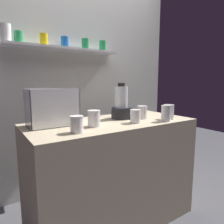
{
  "coord_description": "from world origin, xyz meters",
  "views": [
    {
      "loc": [
        -0.92,
        -1.4,
        1.23
      ],
      "look_at": [
        0.0,
        0.0,
        0.98
      ],
      "focal_mm": 32.74,
      "sensor_mm": 36.0,
      "label": 1
    }
  ],
  "objects_px": {
    "juice_cup_pomegranate_far_left": "(77,125)",
    "juice_cup_orange_right": "(142,113)",
    "juice_cup_carrot_left": "(94,120)",
    "juice_cup_carrot_middle": "(135,117)",
    "blender_pitcher": "(121,106)",
    "carrot_display_bin": "(52,114)",
    "juice_cup_pomegranate_far_right": "(166,114)",
    "juice_cup_carrot_rightmost": "(169,113)"
  },
  "relations": [
    {
      "from": "juice_cup_pomegranate_far_left",
      "to": "juice_cup_carrot_middle",
      "type": "bearing_deg",
      "value": 3.9
    },
    {
      "from": "juice_cup_carrot_middle",
      "to": "juice_cup_carrot_rightmost",
      "type": "relative_size",
      "value": 0.84
    },
    {
      "from": "blender_pitcher",
      "to": "juice_cup_orange_right",
      "type": "distance_m",
      "value": 0.2
    },
    {
      "from": "juice_cup_orange_right",
      "to": "juice_cup_pomegranate_far_right",
      "type": "xyz_separation_m",
      "value": [
        0.08,
        -0.2,
        0.01
      ]
    },
    {
      "from": "blender_pitcher",
      "to": "juice_cup_carrot_left",
      "type": "relative_size",
      "value": 2.61
    },
    {
      "from": "carrot_display_bin",
      "to": "blender_pitcher",
      "type": "relative_size",
      "value": 1.12
    },
    {
      "from": "juice_cup_carrot_left",
      "to": "juice_cup_orange_right",
      "type": "height_order",
      "value": "juice_cup_carrot_left"
    },
    {
      "from": "juice_cup_orange_right",
      "to": "juice_cup_pomegranate_far_right",
      "type": "bearing_deg",
      "value": -68.06
    },
    {
      "from": "blender_pitcher",
      "to": "juice_cup_pomegranate_far_left",
      "type": "distance_m",
      "value": 0.61
    },
    {
      "from": "blender_pitcher",
      "to": "juice_cup_pomegranate_far_right",
      "type": "relative_size",
      "value": 2.36
    },
    {
      "from": "juice_cup_orange_right",
      "to": "blender_pitcher",
      "type": "bearing_deg",
      "value": 143.89
    },
    {
      "from": "juice_cup_orange_right",
      "to": "juice_cup_carrot_rightmost",
      "type": "height_order",
      "value": "juice_cup_carrot_rightmost"
    },
    {
      "from": "juice_cup_pomegranate_far_left",
      "to": "juice_cup_carrot_left",
      "type": "height_order",
      "value": "juice_cup_carrot_left"
    },
    {
      "from": "carrot_display_bin",
      "to": "blender_pitcher",
      "type": "bearing_deg",
      "value": -4.08
    },
    {
      "from": "carrot_display_bin",
      "to": "juice_cup_orange_right",
      "type": "height_order",
      "value": "carrot_display_bin"
    },
    {
      "from": "juice_cup_carrot_middle",
      "to": "juice_cup_pomegranate_far_left",
      "type": "bearing_deg",
      "value": -176.1
    },
    {
      "from": "juice_cup_orange_right",
      "to": "juice_cup_pomegranate_far_right",
      "type": "relative_size",
      "value": 0.85
    },
    {
      "from": "juice_cup_carrot_left",
      "to": "juice_cup_carrot_rightmost",
      "type": "bearing_deg",
      "value": -7.48
    },
    {
      "from": "juice_cup_orange_right",
      "to": "juice_cup_carrot_rightmost",
      "type": "bearing_deg",
      "value": -36.89
    },
    {
      "from": "blender_pitcher",
      "to": "juice_cup_carrot_left",
      "type": "distance_m",
      "value": 0.4
    },
    {
      "from": "juice_cup_pomegranate_far_left",
      "to": "juice_cup_carrot_rightmost",
      "type": "relative_size",
      "value": 0.87
    },
    {
      "from": "juice_cup_pomegranate_far_right",
      "to": "juice_cup_pomegranate_far_left",
      "type": "bearing_deg",
      "value": 175.89
    },
    {
      "from": "carrot_display_bin",
      "to": "blender_pitcher",
      "type": "xyz_separation_m",
      "value": [
        0.61,
        -0.04,
        0.03
      ]
    },
    {
      "from": "blender_pitcher",
      "to": "juice_cup_pomegranate_far_left",
      "type": "xyz_separation_m",
      "value": [
        -0.55,
        -0.26,
        -0.07
      ]
    },
    {
      "from": "juice_cup_carrot_left",
      "to": "juice_cup_carrot_middle",
      "type": "relative_size",
      "value": 1.13
    },
    {
      "from": "juice_cup_carrot_left",
      "to": "juice_cup_pomegranate_far_right",
      "type": "bearing_deg",
      "value": -14.52
    },
    {
      "from": "carrot_display_bin",
      "to": "juice_cup_carrot_middle",
      "type": "xyz_separation_m",
      "value": [
        0.59,
        -0.27,
        -0.04
      ]
    },
    {
      "from": "blender_pitcher",
      "to": "juice_cup_pomegranate_far_right",
      "type": "height_order",
      "value": "blender_pitcher"
    },
    {
      "from": "juice_cup_orange_right",
      "to": "juice_cup_pomegranate_far_right",
      "type": "height_order",
      "value": "juice_cup_pomegranate_far_right"
    },
    {
      "from": "juice_cup_carrot_middle",
      "to": "juice_cup_orange_right",
      "type": "bearing_deg",
      "value": 33.21
    },
    {
      "from": "blender_pitcher",
      "to": "juice_cup_carrot_rightmost",
      "type": "relative_size",
      "value": 2.48
    },
    {
      "from": "juice_cup_pomegranate_far_left",
      "to": "juice_cup_orange_right",
      "type": "xyz_separation_m",
      "value": [
        0.7,
        0.15,
        -0.0
      ]
    },
    {
      "from": "juice_cup_pomegranate_far_left",
      "to": "juice_cup_carrot_rightmost",
      "type": "xyz_separation_m",
      "value": [
        0.88,
        0.01,
        0.01
      ]
    },
    {
      "from": "juice_cup_carrot_rightmost",
      "to": "juice_cup_pomegranate_far_left",
      "type": "bearing_deg",
      "value": -179.59
    },
    {
      "from": "blender_pitcher",
      "to": "juice_cup_carrot_middle",
      "type": "height_order",
      "value": "blender_pitcher"
    },
    {
      "from": "blender_pitcher",
      "to": "juice_cup_pomegranate_far_left",
      "type": "relative_size",
      "value": 2.86
    },
    {
      "from": "blender_pitcher",
      "to": "juice_cup_carrot_middle",
      "type": "xyz_separation_m",
      "value": [
        -0.02,
        -0.22,
        -0.07
      ]
    },
    {
      "from": "juice_cup_carrot_left",
      "to": "juice_cup_orange_right",
      "type": "distance_m",
      "value": 0.52
    },
    {
      "from": "carrot_display_bin",
      "to": "juice_cup_carrot_rightmost",
      "type": "relative_size",
      "value": 2.76
    },
    {
      "from": "juice_cup_carrot_left",
      "to": "juice_cup_carrot_middle",
      "type": "xyz_separation_m",
      "value": [
        0.34,
        -0.06,
        -0.01
      ]
    },
    {
      "from": "juice_cup_pomegranate_far_left",
      "to": "juice_cup_pomegranate_far_right",
      "type": "height_order",
      "value": "juice_cup_pomegranate_far_right"
    },
    {
      "from": "juice_cup_pomegranate_far_left",
      "to": "juice_cup_carrot_left",
      "type": "distance_m",
      "value": 0.21
    }
  ]
}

